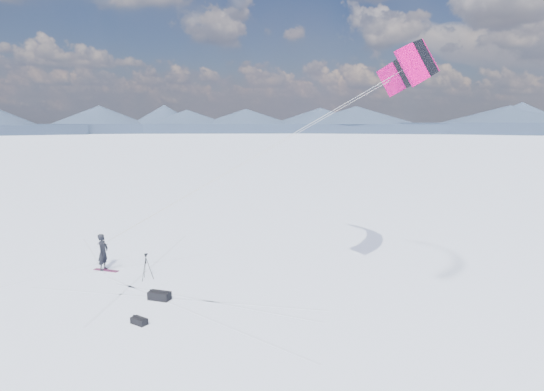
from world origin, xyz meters
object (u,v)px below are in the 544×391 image
at_px(gear_bag_b, 139,321).
at_px(tripod, 146,263).
at_px(snowkiter, 104,270).
at_px(snowboard, 106,270).
at_px(gear_bag_a, 159,296).

bearing_deg(gear_bag_b, tripod, 135.62).
height_order(snowkiter, snowboard, snowkiter).
distance_m(snowboard, gear_bag_b, 7.02).
bearing_deg(snowboard, gear_bag_b, -42.75).
bearing_deg(tripod, snowboard, 146.51).
relative_size(snowkiter, snowboard, 1.38).
height_order(snowkiter, gear_bag_a, snowkiter).
bearing_deg(gear_bag_a, tripod, 133.27).
height_order(snowboard, tripod, tripod).
relative_size(tripod, gear_bag_a, 1.32).
bearing_deg(tripod, gear_bag_b, -83.39).
relative_size(snowkiter, tripod, 1.47).
height_order(tripod, gear_bag_a, tripod).
height_order(snowkiter, tripod, tripod).
bearing_deg(gear_bag_a, snowboard, 151.07).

